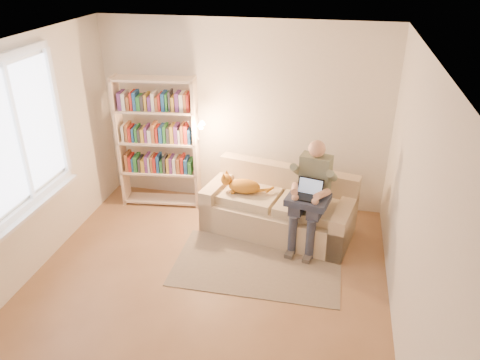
% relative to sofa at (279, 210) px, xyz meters
% --- Properties ---
extents(floor, '(4.50, 4.50, 0.00)m').
position_rel_sofa_xyz_m(floor, '(-0.64, -1.53, -0.29)').
color(floor, brown).
rests_on(floor, ground).
extents(ceiling, '(4.00, 4.50, 0.02)m').
position_rel_sofa_xyz_m(ceiling, '(-0.64, -1.53, 2.31)').
color(ceiling, white).
rests_on(ceiling, wall_back).
extents(wall_left, '(0.02, 4.50, 2.60)m').
position_rel_sofa_xyz_m(wall_left, '(-2.64, -1.53, 1.01)').
color(wall_left, silver).
rests_on(wall_left, floor).
extents(wall_right, '(0.02, 4.50, 2.60)m').
position_rel_sofa_xyz_m(wall_right, '(1.36, -1.53, 1.01)').
color(wall_right, silver).
rests_on(wall_right, floor).
extents(wall_back, '(4.00, 0.02, 2.60)m').
position_rel_sofa_xyz_m(wall_back, '(-0.64, 0.72, 1.01)').
color(wall_back, silver).
rests_on(wall_back, floor).
extents(window, '(0.12, 1.52, 1.69)m').
position_rel_sofa_xyz_m(window, '(-2.59, -1.33, 1.08)').
color(window, white).
rests_on(window, wall_left).
extents(sofa, '(2.04, 1.23, 0.81)m').
position_rel_sofa_xyz_m(sofa, '(0.00, 0.00, 0.00)').
color(sofa, tan).
rests_on(sofa, floor).
extents(person, '(0.48, 0.65, 1.36)m').
position_rel_sofa_xyz_m(person, '(0.41, -0.24, 0.47)').
color(person, gray).
rests_on(person, sofa).
extents(cat, '(0.65, 0.30, 0.23)m').
position_rel_sofa_xyz_m(cat, '(-0.48, -0.02, 0.32)').
color(cat, orange).
rests_on(cat, sofa).
extents(blanket, '(0.56, 0.49, 0.08)m').
position_rel_sofa_xyz_m(blanket, '(0.35, -0.35, 0.40)').
color(blanket, '#252D41').
rests_on(blanket, person).
extents(laptop, '(0.35, 0.32, 0.27)m').
position_rel_sofa_xyz_m(laptop, '(0.35, -0.34, 0.49)').
color(laptop, black).
rests_on(laptop, blanket).
extents(bookshelf, '(1.27, 0.41, 1.88)m').
position_rel_sofa_xyz_m(bookshelf, '(-1.77, 0.37, 0.74)').
color(bookshelf, beige).
rests_on(bookshelf, floor).
extents(rug, '(1.96, 1.16, 0.01)m').
position_rel_sofa_xyz_m(rug, '(-0.13, -0.86, -0.29)').
color(rug, gray).
rests_on(rug, floor).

